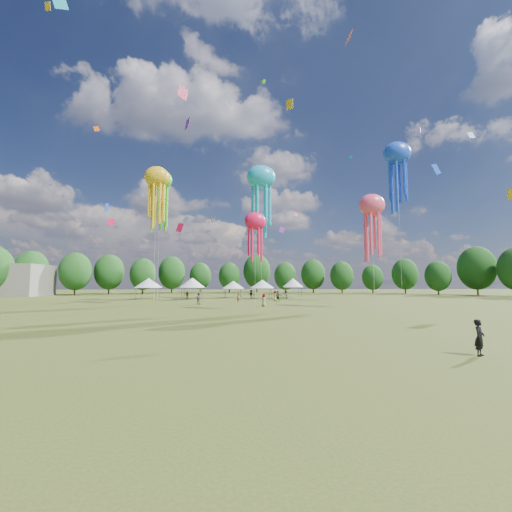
{
  "coord_description": "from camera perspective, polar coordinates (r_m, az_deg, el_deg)",
  "views": [
    {
      "loc": [
        -4.03,
        -16.81,
        3.45
      ],
      "look_at": [
        -1.67,
        15.0,
        6.0
      ],
      "focal_mm": 23.21,
      "sensor_mm": 36.0,
      "label": 1
    }
  ],
  "objects": [
    {
      "name": "small_kites",
      "position": [
        63.78,
        -0.52,
        19.42
      ],
      "size": [
        73.35,
        67.56,
        44.05
      ],
      "color": "gold",
      "rests_on": "ground"
    },
    {
      "name": "ground",
      "position": [
        17.63,
        9.41,
        -15.79
      ],
      "size": [
        300.0,
        300.0,
        0.0
      ],
      "primitive_type": "plane",
      "color": "#384416",
      "rests_on": "ground"
    },
    {
      "name": "observer_main",
      "position": [
        19.22,
        34.1,
        -11.57
      ],
      "size": [
        0.74,
        0.7,
        1.7
      ],
      "primitive_type": "imported",
      "rotation": [
        0.0,
        0.0,
        0.67
      ],
      "color": "black",
      "rests_on": "ground"
    },
    {
      "name": "festival_tents",
      "position": [
        71.99,
        -6.04,
        -4.71
      ],
      "size": [
        36.47,
        11.92,
        4.43
      ],
      "color": "#47474C",
      "rests_on": "ground"
    },
    {
      "name": "show_kites",
      "position": [
        59.63,
        3.19,
        11.57
      ],
      "size": [
        46.63,
        25.97,
        28.37
      ],
      "color": "gold",
      "rests_on": "ground"
    },
    {
      "name": "spectators_far",
      "position": [
        63.16,
        0.55,
        -6.89
      ],
      "size": [
        21.48,
        25.05,
        1.91
      ],
      "color": "gray",
      "rests_on": "ground"
    },
    {
      "name": "spectator_near",
      "position": [
        52.43,
        -9.9,
        -7.29
      ],
      "size": [
        1.08,
        0.99,
        1.8
      ],
      "primitive_type": "imported",
      "rotation": [
        0.0,
        0.0,
        2.7
      ],
      "color": "gray",
      "rests_on": "ground"
    },
    {
      "name": "treeline",
      "position": [
        79.39,
        -4.12,
        -2.33
      ],
      "size": [
        201.57,
        95.24,
        13.43
      ],
      "color": "#38281C",
      "rests_on": "ground"
    }
  ]
}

